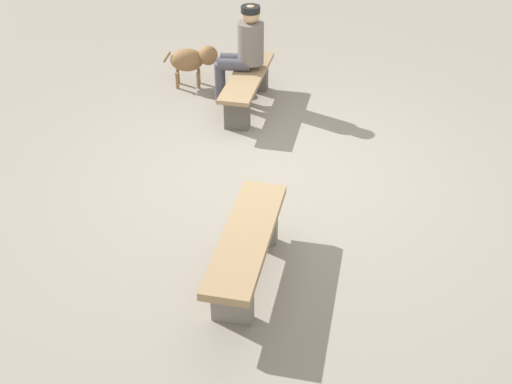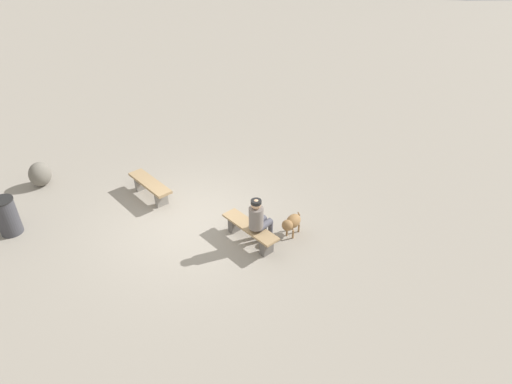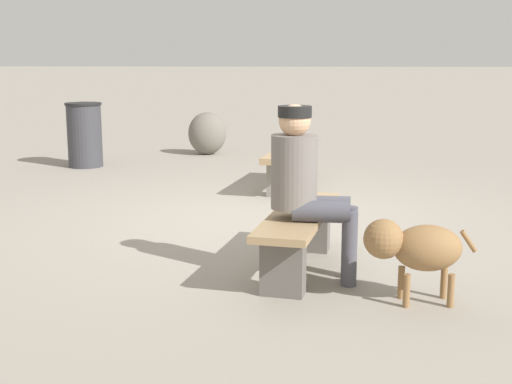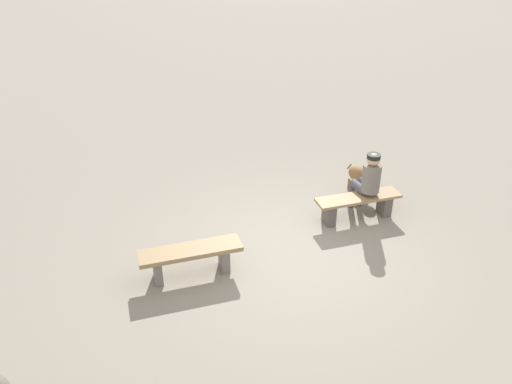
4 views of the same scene
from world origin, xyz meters
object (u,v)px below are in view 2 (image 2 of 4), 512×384
object	(u,v)px
bench_right	(250,231)
seated_person	(259,218)
dog	(292,223)
boulder	(40,174)
trash_bin	(7,216)
bench_left	(150,186)

from	to	relation	value
bench_right	seated_person	size ratio (longest dim) A/B	1.26
dog	boulder	bearing A→B (deg)	-75.18
dog	boulder	distance (m)	7.08
bench_right	dog	distance (m)	0.98
trash_bin	bench_right	bearing A→B (deg)	33.85
bench_left	bench_right	world-z (taller)	bench_left
dog	bench_left	bearing A→B (deg)	-81.27
trash_bin	seated_person	bearing A→B (deg)	33.11
boulder	bench_left	bearing A→B (deg)	26.48
bench_left	boulder	distance (m)	3.19
trash_bin	boulder	bearing A→B (deg)	131.09
seated_person	bench_right	bearing A→B (deg)	-162.91
seated_person	dog	distance (m)	0.89
bench_left	boulder	bearing A→B (deg)	-143.07
seated_person	trash_bin	distance (m)	5.84
seated_person	boulder	distance (m)	6.49
boulder	bench_right	bearing A→B (deg)	14.36
bench_right	trash_bin	xyz separation A→B (m)	(-4.68, -3.14, 0.16)
bench_left	trash_bin	world-z (taller)	trash_bin
dog	boulder	xyz separation A→B (m)	(-6.70, -2.30, -0.03)
bench_left	boulder	world-z (taller)	boulder
trash_bin	boulder	size ratio (longest dim) A/B	1.34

